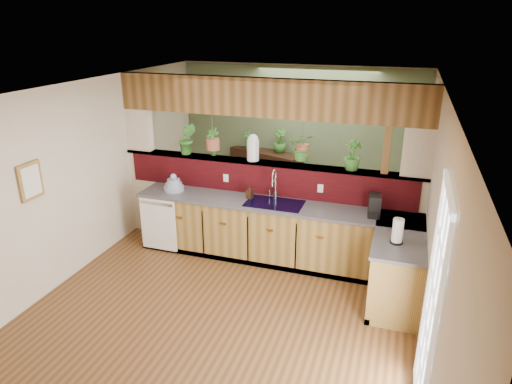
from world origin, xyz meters
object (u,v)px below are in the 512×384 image
(paper_towel, at_px, (398,231))
(shelving_console, at_px, (266,176))
(faucet, at_px, (274,183))
(soap_dispenser, at_px, (250,192))
(coffee_maker, at_px, (374,206))
(glass_jar, at_px, (253,147))
(dish_stack, at_px, (174,185))

(paper_towel, distance_m, shelving_console, 3.96)
(faucet, height_order, soap_dispenser, faucet)
(coffee_maker, bearing_deg, shelving_console, 127.57)
(paper_towel, bearing_deg, glass_jar, 152.80)
(faucet, xyz_separation_m, paper_towel, (1.75, -0.89, -0.10))
(coffee_maker, relative_size, shelving_console, 0.20)
(faucet, distance_m, dish_stack, 1.57)
(dish_stack, relative_size, coffee_maker, 1.05)
(faucet, height_order, dish_stack, faucet)
(glass_jar, xyz_separation_m, shelving_console, (-0.38, 1.90, -1.09))
(faucet, height_order, coffee_maker, faucet)
(dish_stack, relative_size, shelving_console, 0.21)
(shelving_console, bearing_deg, dish_stack, -89.19)
(faucet, xyz_separation_m, glass_jar, (-0.40, 0.22, 0.44))
(glass_jar, bearing_deg, coffee_maker, -11.78)
(soap_dispenser, distance_m, shelving_console, 2.29)
(soap_dispenser, bearing_deg, paper_towel, -21.05)
(faucet, height_order, glass_jar, glass_jar)
(paper_towel, bearing_deg, dish_stack, 167.23)
(paper_towel, height_order, shelving_console, paper_towel)
(faucet, bearing_deg, soap_dispenser, -167.57)
(paper_towel, height_order, glass_jar, glass_jar)
(dish_stack, distance_m, coffee_maker, 2.98)
(coffee_maker, relative_size, paper_towel, 0.90)
(dish_stack, bearing_deg, glass_jar, 17.05)
(soap_dispenser, distance_m, paper_towel, 2.25)
(paper_towel, relative_size, shelving_console, 0.22)
(faucet, relative_size, glass_jar, 1.18)
(dish_stack, relative_size, soap_dispenser, 1.59)
(dish_stack, xyz_separation_m, glass_jar, (1.16, 0.35, 0.61))
(faucet, distance_m, glass_jar, 0.63)
(faucet, relative_size, coffee_maker, 1.59)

